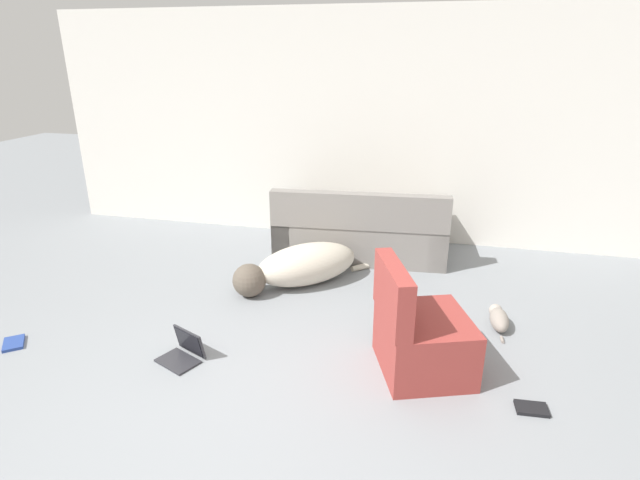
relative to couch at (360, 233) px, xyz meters
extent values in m
plane|color=gray|center=(-0.22, -3.02, -0.27)|extent=(20.00, 20.00, 0.00)
cube|color=silver|center=(-0.22, 0.66, 1.05)|extent=(7.49, 0.06, 2.65)
cube|color=gray|center=(0.00, 0.04, -0.06)|extent=(1.92, 0.96, 0.43)
cube|color=gray|center=(0.02, -0.31, 0.35)|extent=(1.87, 0.28, 0.38)
cube|color=gray|center=(0.83, 0.10, 0.01)|extent=(0.26, 0.83, 0.57)
cube|color=gray|center=(-0.83, -0.03, 0.01)|extent=(0.26, 0.83, 0.57)
ellipsoid|color=beige|center=(-0.40, -0.82, -0.07)|extent=(1.11, 1.07, 0.40)
sphere|color=brown|center=(-0.85, -1.23, -0.11)|extent=(0.44, 0.44, 0.32)
cylinder|color=beige|center=(0.09, -0.38, -0.24)|extent=(0.24, 0.22, 0.06)
ellipsoid|color=gray|center=(1.38, -1.31, -0.20)|extent=(0.16, 0.34, 0.15)
sphere|color=#A89E93|center=(1.37, -1.11, -0.22)|extent=(0.12, 0.12, 0.11)
cylinder|color=gray|center=(1.39, -1.51, -0.26)|extent=(0.03, 0.08, 0.02)
cube|color=#2D2D33|center=(-0.98, -2.38, -0.26)|extent=(0.36, 0.31, 0.02)
cube|color=#2D2D33|center=(-0.93, -2.27, -0.15)|extent=(0.30, 0.17, 0.21)
cube|color=black|center=(-0.94, -2.28, -0.15)|extent=(0.27, 0.15, 0.18)
cube|color=black|center=(1.49, -2.34, -0.26)|extent=(0.21, 0.15, 0.02)
cube|color=#28428E|center=(-2.36, -2.46, -0.26)|extent=(0.24, 0.26, 0.02)
cube|color=#993833|center=(0.79, -2.04, -0.06)|extent=(0.79, 0.82, 0.42)
cube|color=#993833|center=(0.55, -2.12, 0.35)|extent=(0.33, 0.65, 0.41)
camera|label=1|loc=(0.77, -5.20, 1.89)|focal=28.00mm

